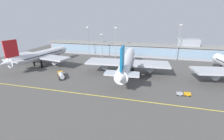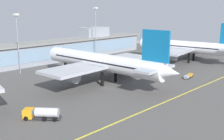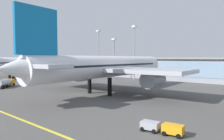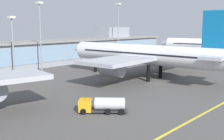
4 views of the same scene
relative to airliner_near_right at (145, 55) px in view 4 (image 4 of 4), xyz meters
The scene contains 8 objects.
ground_plane 10.77m from the airliner_near_right, 121.63° to the right, with size 207.07×207.07×0.00m, color #514F4C.
terminal_building 47.33m from the airliner_near_right, 92.39° to the left, with size 150.91×14.00×15.39m.
airliner_near_right is the anchor object (origin of this frame).
airliner_far_right 56.89m from the airliner_near_right, ahead, with size 48.47×57.52×19.54m.
fuel_tanker_truck 36.95m from the airliner_near_right, 157.17° to the right, with size 7.66×8.50×2.90m.
apron_light_mast_centre 50.25m from the airliner_near_right, 50.14° to the left, with size 1.80×1.80×26.61m.
apron_light_mast_east 41.69m from the airliner_near_right, 127.69° to the left, with size 1.80×1.80×19.10m.
apron_light_mast_far_east 37.59m from the airliner_near_right, 113.00° to the left, with size 1.80×1.80×24.16m.
Camera 4 is at (-65.53, -42.57, 16.08)m, focal length 44.69 mm.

